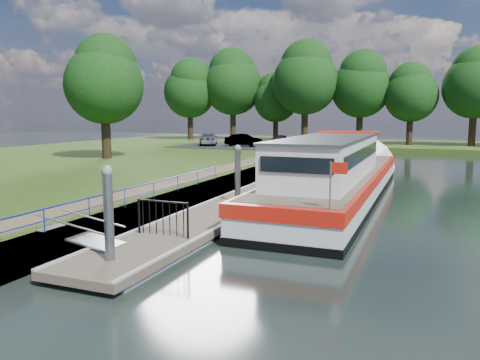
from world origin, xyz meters
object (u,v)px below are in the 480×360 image
at_px(pontoon, 270,191).
at_px(car_b, 244,140).
at_px(car_a, 279,141).
at_px(car_c, 209,139).
at_px(barge, 339,177).

distance_m(pontoon, car_b, 25.76).
distance_m(car_a, car_c, 8.04).
distance_m(car_b, car_c, 4.29).
bearing_deg(barge, car_a, 114.17).
xyz_separation_m(pontoon, barge, (3.60, 0.48, 0.90)).
distance_m(pontoon, car_a, 25.17).
distance_m(pontoon, car_c, 28.03).
xyz_separation_m(pontoon, car_c, (-15.05, 23.62, 1.32)).
distance_m(car_a, car_b, 3.82).
bearing_deg(car_a, barge, -68.70).
height_order(pontoon, car_c, car_c).
bearing_deg(pontoon, car_b, 114.74).
height_order(car_b, car_c, car_c).
relative_size(car_b, car_c, 0.87).
distance_m(barge, car_c, 29.72).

